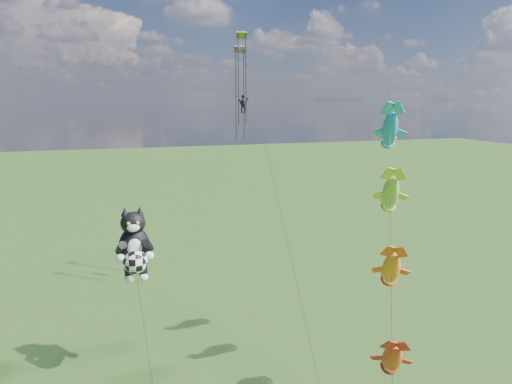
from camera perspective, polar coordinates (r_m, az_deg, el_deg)
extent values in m
cylinder|color=black|center=(28.97, -14.55, -17.77)|extent=(0.66, 2.70, 7.27)
ellipsoid|color=black|center=(28.34, -15.87, -7.26)|extent=(2.27, 1.99, 2.88)
ellipsoid|color=black|center=(27.75, -16.07, -3.99)|extent=(1.78, 1.67, 1.46)
cone|color=black|center=(27.55, -17.10, -2.52)|extent=(0.60, 0.60, 0.54)
cone|color=black|center=(27.55, -15.23, -2.41)|extent=(0.60, 0.60, 0.54)
ellipsoid|color=white|center=(27.22, -16.04, -4.60)|extent=(0.82, 0.53, 0.52)
ellipsoid|color=white|center=(27.62, -15.88, -7.19)|extent=(0.95, 0.52, 1.19)
sphere|color=gold|center=(27.08, -16.64, -4.07)|extent=(0.22, 0.22, 0.22)
sphere|color=gold|center=(27.08, -15.50, -4.00)|extent=(0.22, 0.22, 0.22)
sphere|color=white|center=(27.54, -17.60, -8.45)|extent=(0.54, 0.54, 0.54)
sphere|color=white|center=(27.54, -14.01, -8.23)|extent=(0.54, 0.54, 0.54)
sphere|color=white|center=(28.91, -16.55, -11.03)|extent=(0.58, 0.58, 0.58)
sphere|color=white|center=(28.91, -14.73, -10.91)|extent=(0.58, 0.58, 0.58)
sphere|color=white|center=(27.35, -15.76, -8.98)|extent=(1.47, 1.47, 1.47)
cylinder|color=black|center=(25.08, 17.57, -7.88)|extent=(7.63, 13.90, 19.12)
ellipsoid|color=orange|center=(23.78, 17.69, -20.33)|extent=(2.07, 2.70, 2.81)
ellipsoid|color=#F2AB19|center=(24.81, 17.59, -9.67)|extent=(2.07, 2.70, 2.81)
ellipsoid|color=green|center=(26.61, 17.50, -0.16)|extent=(2.07, 2.70, 2.81)
ellipsoid|color=blue|center=(29.05, 17.43, 7.96)|extent=(2.07, 2.70, 2.81)
cylinder|color=black|center=(31.96, 2.37, 1.38)|extent=(0.71, 17.08, 23.85)
cube|color=green|center=(36.66, -1.91, 20.18)|extent=(0.93, 0.59, 0.56)
cylinder|color=black|center=(36.25, -2.36, 14.40)|extent=(0.08, 0.08, 7.39)
cylinder|color=black|center=(36.41, -1.38, 14.40)|extent=(0.08, 0.08, 7.39)
cube|color=blue|center=(39.70, -2.21, 18.47)|extent=(1.06, 0.64, 0.62)
cylinder|color=black|center=(39.37, -2.68, 12.54)|extent=(0.08, 0.08, 8.20)
cylinder|color=black|center=(39.55, -1.65, 12.54)|extent=(0.08, 0.08, 8.20)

